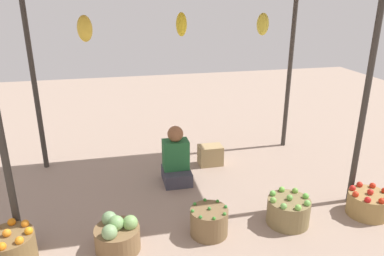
% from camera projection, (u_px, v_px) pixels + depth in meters
% --- Properties ---
extents(ground_plane, '(14.00, 14.00, 0.00)m').
position_uv_depth(ground_plane, '(184.00, 182.00, 4.97)').
color(ground_plane, tan).
extents(market_stall_structure, '(4.07, 2.12, 2.50)m').
position_uv_depth(market_stall_structure, '(182.00, 1.00, 4.18)').
color(market_stall_structure, '#38332D').
rests_on(market_stall_structure, ground).
extents(vendor_person, '(0.36, 0.44, 0.78)m').
position_uv_depth(vendor_person, '(176.00, 161.00, 4.91)').
color(vendor_person, '#3C3C49').
rests_on(vendor_person, ground).
extents(basket_oranges, '(0.47, 0.47, 0.36)m').
position_uv_depth(basket_oranges, '(10.00, 248.00, 3.44)').
color(basket_oranges, brown).
rests_on(basket_oranges, ground).
extents(basket_cabbages, '(0.45, 0.45, 0.38)m').
position_uv_depth(basket_cabbages, '(117.00, 236.00, 3.61)').
color(basket_cabbages, brown).
rests_on(basket_cabbages, ground).
extents(basket_green_chilies, '(0.40, 0.40, 0.32)m').
position_uv_depth(basket_green_chilies, '(209.00, 222.00, 3.85)').
color(basket_green_chilies, brown).
rests_on(basket_green_chilies, ground).
extents(basket_green_apples, '(0.47, 0.47, 0.35)m').
position_uv_depth(basket_green_apples, '(288.00, 211.00, 4.04)').
color(basket_green_apples, olive).
rests_on(basket_green_apples, ground).
extents(basket_red_tomatoes, '(0.46, 0.46, 0.32)m').
position_uv_depth(basket_red_tomatoes, '(368.00, 203.00, 4.20)').
color(basket_red_tomatoes, '#9B7A46').
rests_on(basket_red_tomatoes, ground).
extents(wooden_crate_near_vendor, '(0.35, 0.24, 0.29)m').
position_uv_depth(wooden_crate_near_vendor, '(210.00, 155.00, 5.44)').
color(wooden_crate_near_vendor, tan).
rests_on(wooden_crate_near_vendor, ground).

